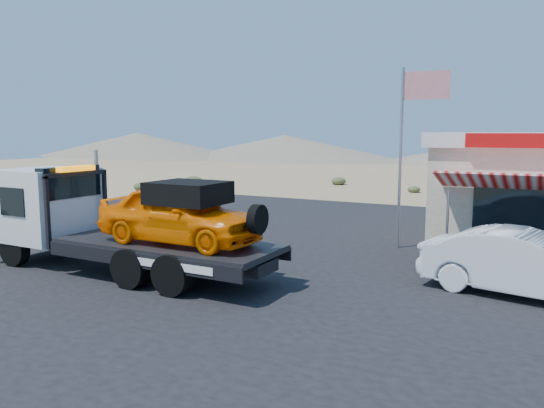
# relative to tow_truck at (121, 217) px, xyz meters

# --- Properties ---
(ground) EXTENTS (120.00, 120.00, 0.00)m
(ground) POSITION_rel_tow_truck_xyz_m (1.33, 2.25, -1.58)
(ground) COLOR #927653
(ground) RESTS_ON ground
(asphalt_lot) EXTENTS (32.00, 24.00, 0.02)m
(asphalt_lot) POSITION_rel_tow_truck_xyz_m (3.33, 5.25, -1.57)
(asphalt_lot) COLOR black
(asphalt_lot) RESTS_ON ground
(tow_truck) EXTENTS (8.78, 2.60, 2.93)m
(tow_truck) POSITION_rel_tow_truck_xyz_m (0.00, 0.00, 0.00)
(tow_truck) COLOR black
(tow_truck) RESTS_ON asphalt_lot
(white_sedan) EXTENTS (4.99, 2.43, 1.57)m
(white_sedan) POSITION_rel_tow_truck_xyz_m (10.12, 2.85, -0.77)
(white_sedan) COLOR silver
(white_sedan) RESTS_ON asphalt_lot
(flagpole) EXTENTS (1.55, 0.10, 6.00)m
(flagpole) POSITION_rel_tow_truck_xyz_m (6.26, 6.75, 2.18)
(flagpole) COLOR #99999E
(flagpole) RESTS_ON asphalt_lot
(desert_scrub) EXTENTS (25.62, 33.88, 0.76)m
(desert_scrub) POSITION_rel_tow_truck_xyz_m (-13.00, 11.53, -1.26)
(desert_scrub) COLOR #404927
(desert_scrub) RESTS_ON ground
(distant_hills) EXTENTS (126.00, 48.00, 4.20)m
(distant_hills) POSITION_rel_tow_truck_xyz_m (-8.44, 57.39, 0.31)
(distant_hills) COLOR #726B59
(distant_hills) RESTS_ON ground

